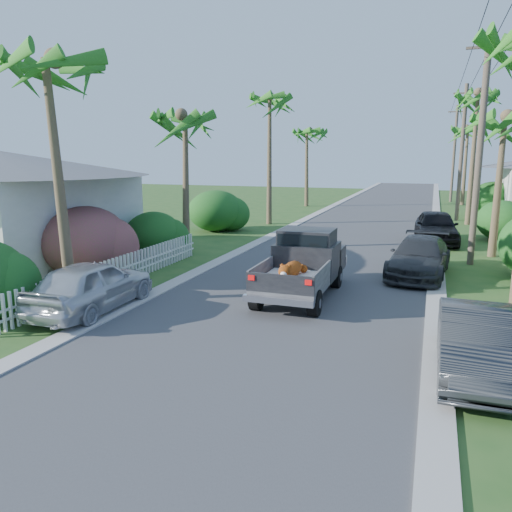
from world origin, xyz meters
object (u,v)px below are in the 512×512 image
at_px(palm_l_c, 270,98).
at_px(utility_pole_c, 462,152).
at_px(pickup_truck, 305,263).
at_px(parked_car_rn, 476,343).
at_px(palm_r_d, 468,128).
at_px(parked_car_rf, 436,227).
at_px(palm_r_c, 478,94).
at_px(palm_l_b, 184,115).
at_px(palm_r_b, 505,117).
at_px(palm_l_d, 307,131).
at_px(palm_l_a, 49,61).
at_px(utility_pole_b, 480,150).
at_px(utility_pole_d, 454,153).
at_px(parked_car_rm, 419,257).
at_px(parked_car_ln, 92,286).

distance_m(palm_l_c, utility_pole_c, 13.47).
bearing_deg(pickup_truck, parked_car_rn, -45.39).
distance_m(palm_r_d, utility_pole_c, 12.22).
relative_size(parked_car_rf, utility_pole_c, 0.53).
xyz_separation_m(pickup_truck, palm_l_c, (-6.25, 15.52, 6.90)).
height_order(parked_car_rn, palm_r_c, palm_r_c).
height_order(pickup_truck, parked_car_rf, pickup_truck).
xyz_separation_m(pickup_truck, palm_r_d, (6.25, 33.52, 5.73)).
relative_size(palm_l_b, palm_r_c, 0.79).
distance_m(palm_l_b, palm_r_b, 13.73).
bearing_deg(palm_l_c, palm_l_b, -94.57).
bearing_deg(parked_car_rf, palm_r_b, -56.83).
relative_size(palm_l_d, palm_r_b, 1.07).
xyz_separation_m(palm_l_a, utility_pole_c, (11.80, 25.00, -2.33)).
distance_m(utility_pole_b, utility_pole_d, 30.00).
bearing_deg(utility_pole_d, palm_r_d, -73.30).
relative_size(palm_l_c, palm_r_c, 0.98).
bearing_deg(palm_l_a, palm_l_c, 89.40).
relative_size(parked_car_rf, palm_l_b, 0.65).
bearing_deg(parked_car_rf, palm_r_d, 78.54).
bearing_deg(parked_car_rn, palm_r_c, 87.12).
bearing_deg(palm_r_b, palm_l_a, -136.85).
bearing_deg(parked_car_rm, palm_r_c, 86.13).
distance_m(pickup_truck, utility_pole_c, 22.46).
bearing_deg(palm_l_d, palm_r_b, -55.41).
distance_m(parked_car_rf, utility_pole_b, 6.37).
height_order(palm_l_b, palm_r_d, palm_r_d).
xyz_separation_m(parked_car_rn, palm_l_c, (-11.00, 20.34, 7.24)).
xyz_separation_m(pickup_truck, parked_car_rn, (4.75, -4.82, -0.34)).
distance_m(palm_l_a, utility_pole_b, 15.64).
height_order(parked_car_rf, palm_r_b, palm_r_b).
bearing_deg(palm_r_c, parked_car_rn, -92.82).
relative_size(parked_car_rn, utility_pole_c, 0.45).
relative_size(palm_l_a, utility_pole_d, 0.91).
height_order(palm_l_c, palm_r_b, palm_l_c).
relative_size(pickup_truck, palm_r_b, 0.71).
relative_size(palm_l_a, palm_r_c, 0.87).
relative_size(parked_car_rm, palm_l_a, 0.59).
bearing_deg(parked_car_rf, palm_l_a, -130.55).
height_order(pickup_truck, utility_pole_b, utility_pole_b).
xyz_separation_m(parked_car_rm, parked_car_ln, (-8.66, -7.60, 0.05)).
height_order(palm_r_c, utility_pole_b, palm_r_c).
relative_size(parked_car_rm, palm_l_c, 0.52).
distance_m(palm_l_a, palm_r_c, 26.16).
distance_m(palm_l_b, utility_pole_c, 20.30).
distance_m(palm_r_b, palm_r_d, 25.01).
distance_m(parked_car_rf, palm_l_a, 19.22).
relative_size(pickup_truck, palm_l_d, 0.66).
xyz_separation_m(parked_car_rn, palm_l_a, (-11.20, 1.34, 6.26)).
distance_m(utility_pole_b, utility_pole_c, 15.00).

